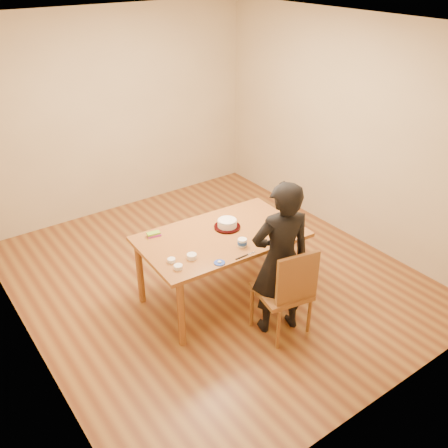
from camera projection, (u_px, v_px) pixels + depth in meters
room_shell at (193, 157)px, 5.28m from camera, size 4.00×4.50×2.70m
dining_table at (221, 237)px, 5.05m from camera, size 1.69×1.05×0.04m
dining_chair at (282, 291)px, 4.71m from camera, size 0.54×0.54×0.04m
cake_plate at (227, 227)px, 5.16m from camera, size 0.27×0.27×0.02m
cake at (227, 223)px, 5.14m from camera, size 0.20×0.20×0.06m
frosting_dome at (227, 220)px, 5.12m from camera, size 0.20×0.20×0.03m
frosting_tub at (242, 243)px, 4.83m from camera, size 0.09×0.09×0.08m
frosting_lid at (219, 263)px, 4.59m from camera, size 0.10×0.10×0.01m
frosting_dollop at (219, 262)px, 4.58m from camera, size 0.04×0.04×0.02m
ramekin_green at (178, 267)px, 4.50m from camera, size 0.08×0.08×0.04m
ramekin_yellow at (192, 256)px, 4.65m from camera, size 0.09×0.09×0.04m
ramekin_multi at (171, 260)px, 4.60m from camera, size 0.07×0.07×0.04m
candy_box_pink at (154, 235)px, 5.02m from camera, size 0.14×0.09×0.02m
candy_box_green at (153, 233)px, 5.01m from camera, size 0.14×0.08×0.02m
spatula at (242, 257)px, 4.68m from camera, size 0.14×0.01×0.01m
person at (280, 260)px, 4.58m from camera, size 0.66×0.53×1.57m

